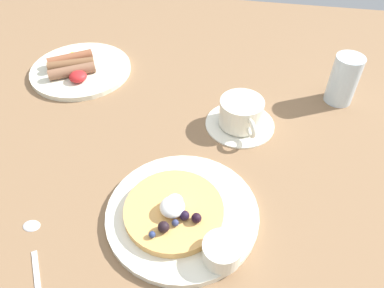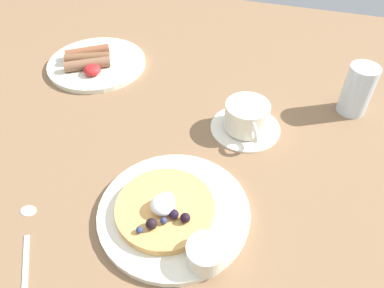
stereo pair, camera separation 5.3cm
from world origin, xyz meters
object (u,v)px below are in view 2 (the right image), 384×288
(coffee_cup, at_px, (247,116))
(pancake_plate, at_px, (174,212))
(coffee_saucer, at_px, (245,127))
(water_glass, at_px, (358,90))
(syrup_ramekin, at_px, (206,253))
(breakfast_plate, at_px, (97,64))
(teaspoon, at_px, (27,229))

(coffee_cup, bearing_deg, pancake_plate, -107.36)
(coffee_saucer, height_order, water_glass, water_glass)
(pancake_plate, bearing_deg, coffee_cup, 72.64)
(syrup_ramekin, xyz_separation_m, coffee_saucer, (0.00, 0.31, -0.03))
(pancake_plate, xyz_separation_m, coffee_cup, (0.08, 0.24, 0.03))
(coffee_cup, distance_m, water_glass, 0.24)
(breakfast_plate, xyz_separation_m, water_glass, (0.61, -0.01, 0.05))
(syrup_ramekin, xyz_separation_m, coffee_cup, (0.00, 0.31, 0.01))
(coffee_saucer, xyz_separation_m, water_glass, (0.21, 0.12, 0.05))
(breakfast_plate, height_order, water_glass, water_glass)
(pancake_plate, height_order, water_glass, water_glass)
(pancake_plate, xyz_separation_m, coffee_saucer, (0.07, 0.24, -0.00))
(syrup_ramekin, distance_m, breakfast_plate, 0.59)
(coffee_saucer, bearing_deg, syrup_ramekin, -90.46)
(teaspoon, bearing_deg, syrup_ramekin, 4.72)
(breakfast_plate, bearing_deg, coffee_saucer, -17.85)
(coffee_saucer, xyz_separation_m, coffee_cup, (0.00, -0.00, 0.03))
(coffee_cup, bearing_deg, water_glass, 30.66)
(coffee_cup, relative_size, water_glass, 1.04)
(pancake_plate, relative_size, breakfast_plate, 1.04)
(syrup_ramekin, height_order, teaspoon, syrup_ramekin)
(syrup_ramekin, bearing_deg, pancake_plate, 135.69)
(pancake_plate, height_order, coffee_saucer, pancake_plate)
(pancake_plate, distance_m, coffee_saucer, 0.25)
(teaspoon, height_order, water_glass, water_glass)
(pancake_plate, distance_m, syrup_ramekin, 0.10)
(pancake_plate, distance_m, teaspoon, 0.24)
(pancake_plate, distance_m, coffee_cup, 0.25)
(syrup_ramekin, bearing_deg, breakfast_plate, 132.00)
(pancake_plate, xyz_separation_m, teaspoon, (-0.22, -0.09, -0.00))
(pancake_plate, height_order, teaspoon, pancake_plate)
(teaspoon, relative_size, water_glass, 1.27)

